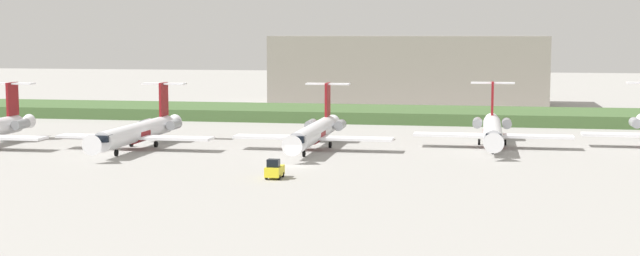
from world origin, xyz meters
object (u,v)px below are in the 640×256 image
Objects in this scene: regional_jet_third at (315,132)px; regional_jet_fourth at (493,130)px; baggage_tug at (274,170)px; regional_jet_second at (139,131)px.

regional_jet_third is 1.00× the size of regional_jet_fourth.
baggage_tug is (0.24, -26.17, -1.53)m from regional_jet_third.
regional_jet_third is at bearing -163.52° from regional_jet_fourth.
regional_jet_third reaches higher than baggage_tug.
regional_jet_second is at bearing -167.20° from regional_jet_fourth.
regional_jet_second and regional_jet_third have the same top height.
regional_jet_second is 1.00× the size of regional_jet_third.
regional_jet_third is (25.16, 4.00, 0.00)m from regional_jet_second.
baggage_tug is (-24.87, -33.59, -1.53)m from regional_jet_fourth.
regional_jet_fourth is at bearing 16.48° from regional_jet_third.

